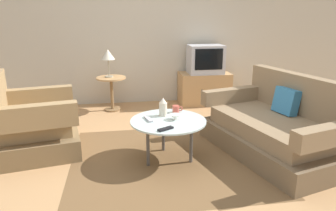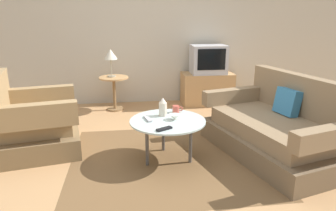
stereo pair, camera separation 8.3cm
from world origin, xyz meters
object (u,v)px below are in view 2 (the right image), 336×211
object	(u,v)px
television	(208,59)
armchair	(32,125)
side_table	(114,86)
tv_remote_silver	(148,119)
tv_remote_dark	(164,129)
bowl	(175,117)
mug	(176,109)
vase	(163,107)
couch	(278,130)
tv_stand	(207,89)
table_lamp	(111,55)
coffee_table	(168,123)

from	to	relation	value
television	armchair	bearing A→B (deg)	-146.96
side_table	tv_remote_silver	xyz separation A→B (m)	(0.42, -1.91, 0.07)
armchair	tv_remote_dark	world-z (taller)	armchair
side_table	bowl	size ratio (longest dim) A/B	4.53
television	bowl	bearing A→B (deg)	-113.56
television	mug	bearing A→B (deg)	-114.93
vase	couch	bearing A→B (deg)	-6.88
bowl	tv_remote_silver	world-z (taller)	bowl
tv_stand	tv_remote_silver	bearing A→B (deg)	-119.98
mug	tv_remote_silver	distance (m)	0.40
couch	tv_stand	bearing A→B (deg)	-7.45
vase	tv_remote_dark	xyz separation A→B (m)	(-0.04, -0.43, -0.09)
armchair	side_table	world-z (taller)	armchair
side_table	tv_remote_silver	bearing A→B (deg)	-77.71
mug	bowl	size ratio (longest dim) A/B	0.98
couch	tv_remote_silver	bearing A→B (deg)	73.20
television	vase	bearing A→B (deg)	-117.79
couch	tv_remote_dark	world-z (taller)	couch
table_lamp	mug	distance (m)	1.92
table_lamp	tv_remote_silver	distance (m)	2.02
tv_stand	tv_remote_dark	distance (m)	2.60
tv_remote_dark	tv_stand	bearing A→B (deg)	36.98
coffee_table	vase	xyz separation A→B (m)	(-0.03, 0.15, 0.14)
side_table	mug	bearing A→B (deg)	-65.98
tv_remote_dark	tv_remote_silver	bearing A→B (deg)	84.10
tv_stand	television	xyz separation A→B (m)	(0.00, -0.02, 0.52)
armchair	tv_remote_dark	xyz separation A→B (m)	(1.45, -0.73, 0.16)
mug	tv_remote_silver	bearing A→B (deg)	-147.68
bowl	tv_remote_dark	world-z (taller)	bowl
table_lamp	bowl	bearing A→B (deg)	-69.47
bowl	coffee_table	bearing A→B (deg)	-176.63
couch	vase	xyz separation A→B (m)	(-1.30, 0.16, 0.28)
couch	television	xyz separation A→B (m)	(-0.28, 2.08, 0.50)
tv_remote_dark	tv_remote_silver	world-z (taller)	same
television	couch	bearing A→B (deg)	-82.22
television	tv_remote_dark	xyz separation A→B (m)	(-1.05, -2.35, -0.32)
couch	vase	size ratio (longest dim) A/B	8.87
coffee_table	table_lamp	world-z (taller)	table_lamp
armchair	mug	xyz separation A→B (m)	(1.65, -0.19, 0.19)
bowl	tv_remote_dark	xyz separation A→B (m)	(-0.15, -0.28, -0.02)
table_lamp	bowl	size ratio (longest dim) A/B	3.64
vase	mug	distance (m)	0.20
vase	mug	bearing A→B (deg)	31.24
armchair	couch	xyz separation A→B (m)	(2.78, -0.45, -0.03)
armchair	bowl	bearing A→B (deg)	63.54
tv_remote_dark	coffee_table	bearing A→B (deg)	46.64
couch	bowl	distance (m)	1.20
side_table	television	bearing A→B (deg)	4.46
coffee_table	mug	xyz separation A→B (m)	(0.13, 0.25, 0.08)
coffee_table	tv_remote_dark	bearing A→B (deg)	-104.23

